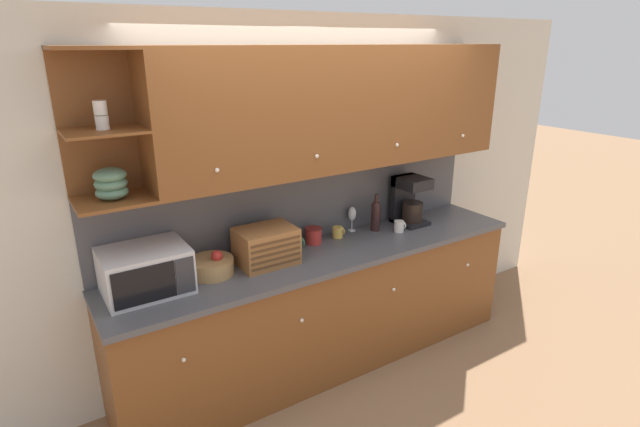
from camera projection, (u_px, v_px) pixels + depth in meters
name	position (u px, v px, depth m)	size (l,w,h in m)	color
ground_plane	(307.00, 343.00, 4.20)	(24.00, 24.00, 0.00)	#896647
wall_back	(303.00, 194.00, 3.80)	(5.59, 0.06, 2.60)	beige
counter_unit	(326.00, 308.00, 3.80)	(3.21, 0.63, 0.95)	brown
backsplash_panel	(305.00, 203.00, 3.79)	(3.19, 0.01, 0.59)	#4C4C51
upper_cabinets	(338.00, 108.00, 3.50)	(3.19, 0.40, 0.85)	brown
microwave	(145.00, 271.00, 3.01)	(0.50, 0.40, 0.28)	silver
fruit_basket	(211.00, 266.00, 3.27)	(0.30, 0.30, 0.17)	#A87F4C
bread_box	(266.00, 246.00, 3.41)	(0.39, 0.30, 0.25)	#996033
mug_blue_second	(297.00, 244.00, 3.66)	(0.10, 0.08, 0.10)	#4C845B
storage_canister	(314.00, 236.00, 3.77)	(0.13, 0.13, 0.12)	#B22D28
mug_patterned_third	(338.00, 232.00, 3.89)	(0.09, 0.08, 0.09)	gold
wine_glass	(352.00, 215.00, 4.00)	(0.07, 0.07, 0.20)	silver
wine_bottle	(376.00, 214.00, 4.01)	(0.07, 0.07, 0.30)	black
mug	(399.00, 226.00, 4.01)	(0.09, 0.08, 0.09)	silver
coffee_maker	(409.00, 199.00, 4.16)	(0.23, 0.27, 0.40)	black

